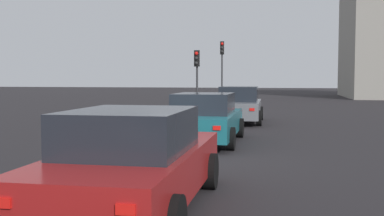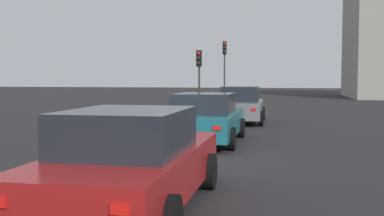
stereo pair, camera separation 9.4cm
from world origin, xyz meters
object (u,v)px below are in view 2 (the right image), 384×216
Objects in this scene: car_grey_lead at (241,105)px; car_teal_second at (206,119)px; traffic_light_near_right at (225,60)px; traffic_light_near_left at (199,68)px; car_red_third at (132,161)px.

car_teal_second is at bearing 174.85° from car_grey_lead.
traffic_light_near_left is at bearing -11.58° from traffic_light_near_right.
car_teal_second is at bearing -1.29° from traffic_light_near_right.
car_teal_second is 18.43m from traffic_light_near_right.
traffic_light_near_right reaches higher than traffic_light_near_left.
car_grey_lead is 14.00m from car_red_third.
car_grey_lead is at bearing -1.50° from car_red_third.
car_red_third is (-14.00, 0.22, -0.03)m from car_grey_lead.
car_red_third is at bearing 177.54° from car_grey_lead.
car_grey_lead reaches higher than car_red_third.
traffic_light_near_left reaches higher than car_grey_lead.
car_teal_second is 1.31× the size of traffic_light_near_left.
car_grey_lead is 12.03m from traffic_light_near_right.
car_teal_second is 0.95× the size of car_red_third.
car_red_third is 25.76m from traffic_light_near_right.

